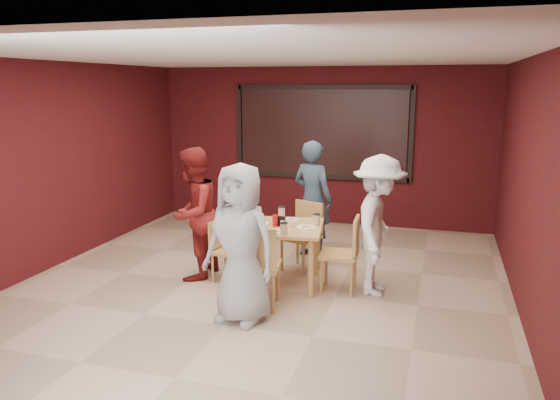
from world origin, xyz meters
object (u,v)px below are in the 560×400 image
(chair_back, at_px, (304,232))
(chair_left, at_px, (225,247))
(dining_table, at_px, (283,233))
(diner_front, at_px, (240,244))
(chair_front, at_px, (258,262))
(diner_left, at_px, (193,214))
(diner_right, at_px, (378,226))
(diner_back, at_px, (313,199))
(chair_right, at_px, (345,250))

(chair_back, bearing_deg, chair_left, -139.25)
(dining_table, height_order, diner_front, diner_front)
(chair_front, bearing_deg, chair_left, 132.94)
(dining_table, distance_m, chair_left, 0.79)
(chair_front, relative_size, chair_back, 1.06)
(chair_back, bearing_deg, diner_left, -150.03)
(dining_table, relative_size, diner_left, 0.65)
(diner_right, bearing_deg, diner_front, 133.47)
(chair_front, bearing_deg, diner_back, 86.65)
(chair_back, relative_size, diner_back, 0.54)
(chair_back, height_order, chair_left, chair_back)
(diner_left, bearing_deg, chair_front, 57.45)
(dining_table, height_order, diner_right, diner_right)
(chair_left, height_order, diner_left, diner_left)
(diner_back, bearing_deg, diner_left, 66.37)
(dining_table, distance_m, diner_back, 1.28)
(chair_left, bearing_deg, diner_left, -179.75)
(chair_left, bearing_deg, diner_right, 3.36)
(chair_back, distance_m, chair_right, 0.96)
(dining_table, height_order, chair_left, dining_table)
(dining_table, relative_size, chair_right, 1.20)
(chair_right, xyz_separation_m, diner_back, (-0.71, 1.25, 0.33))
(chair_left, relative_size, diner_right, 0.47)
(diner_back, bearing_deg, chair_back, 112.22)
(chair_back, height_order, diner_left, diner_left)
(chair_front, xyz_separation_m, chair_left, (-0.71, 0.77, -0.10))
(chair_left, distance_m, chair_right, 1.55)
(chair_back, distance_m, diner_right, 1.28)
(chair_front, height_order, diner_front, diner_front)
(diner_back, height_order, diner_right, diner_back)
(diner_right, bearing_deg, chair_front, 126.25)
(chair_back, relative_size, diner_right, 0.55)
(chair_back, relative_size, chair_left, 1.16)
(chair_right, height_order, diner_left, diner_left)
(dining_table, relative_size, chair_left, 1.40)
(diner_left, height_order, diner_right, diner_left)
(chair_front, xyz_separation_m, diner_right, (1.21, 0.88, 0.29))
(chair_front, distance_m, diner_left, 1.41)
(dining_table, bearing_deg, chair_front, -93.04)
(diner_front, height_order, diner_left, diner_left)
(chair_front, xyz_separation_m, chair_right, (0.84, 0.84, -0.03))
(chair_left, height_order, diner_right, diner_right)
(dining_table, bearing_deg, diner_back, 86.44)
(chair_front, bearing_deg, chair_right, 45.01)
(dining_table, xyz_separation_m, chair_back, (0.10, 0.68, -0.15))
(diner_left, bearing_deg, diner_front, 45.64)
(diner_right, bearing_deg, chair_right, 97.04)
(dining_table, relative_size, diner_right, 0.66)
(diner_left, bearing_deg, chair_left, 91.56)
(diner_front, bearing_deg, chair_front, 89.12)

